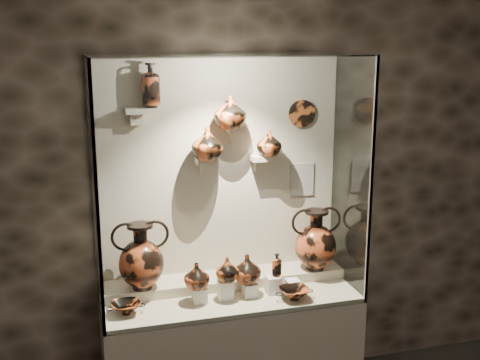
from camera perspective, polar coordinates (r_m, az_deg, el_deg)
The scene contains 34 objects.
wall_back at distance 4.13m, azimuth -2.08°, elevation 0.75°, with size 5.00×0.02×3.20m, color #2B241B.
plinth at distance 4.27m, azimuth -0.88°, elevation -16.10°, with size 1.70×0.60×0.80m, color #BDB198.
front_tier at distance 4.08m, azimuth -0.90°, elevation -11.03°, with size 1.68×0.58×0.03m, color #B9AD8F.
rear_tier at distance 4.22m, azimuth -1.52°, elevation -9.65°, with size 1.70×0.25×0.10m, color #B9AD8F.
back_panel at distance 4.12m, azimuth -2.07°, elevation 0.74°, with size 1.70×0.03×1.60m, color #BDB198.
glass_front at distance 3.55m, azimuth 0.29°, elevation -1.36°, with size 1.70×0.01×1.60m, color white.
glass_left at distance 3.70m, azimuth -13.69°, elevation -1.11°, with size 0.01×0.60×1.60m, color white.
glass_right at distance 4.12m, azimuth 10.51°, elevation 0.50°, with size 0.01×0.60×1.60m, color white.
glass_top at distance 3.72m, azimuth -0.99°, elevation 11.74°, with size 1.70×0.60×0.01m, color white.
frame_post_left at distance 3.42m, azimuth -13.38°, elevation -2.28°, with size 0.02×0.02×1.60m, color gray.
frame_post_right at distance 3.86m, azimuth 12.32°, elevation -0.44°, with size 0.02×0.02×1.60m, color gray.
pedestal_a at distance 3.97m, azimuth -3.84°, elevation -10.80°, with size 0.09×0.09×0.10m, color silver.
pedestal_b at distance 3.99m, azimuth -1.42°, elevation -10.35°, with size 0.09×0.09×0.13m, color silver.
pedestal_c at distance 4.04m, azimuth 0.95°, elevation -10.35°, with size 0.09×0.09×0.09m, color silver.
pedestal_d at distance 4.08m, azimuth 3.14°, elevation -9.89°, with size 0.09×0.09×0.12m, color silver.
pedestal_e at distance 4.14m, azimuth 5.00°, elevation -9.92°, with size 0.09×0.09×0.08m, color silver.
bracket_ul at distance 3.88m, azimuth -9.82°, elevation 6.49°, with size 0.14×0.12×0.04m, color #BDB198.
bracket_ca at distance 4.01m, azimuth -3.21°, elevation 1.82°, with size 0.14×0.12×0.04m, color #BDB198.
bracket_cb at distance 4.02m, azimuth -0.46°, elevation 4.77°, with size 0.10×0.12×0.04m, color #BDB198.
bracket_cc at distance 4.10m, azimuth 1.97°, elevation 2.11°, with size 0.14×0.12×0.04m, color #BDB198.
amphora_left at distance 3.97m, azimuth -9.37°, elevation -7.14°, with size 0.36×0.36×0.44m, color #A1401E, non-canonical shape.
amphora_right at distance 4.27m, azimuth 7.18°, elevation -5.63°, with size 0.35×0.35×0.44m, color #A1401E, non-canonical shape.
jug_a at distance 3.90m, azimuth -4.14°, elevation -9.06°, with size 0.17×0.17×0.17m, color #A1401E.
jug_b at distance 3.93m, azimuth -1.21°, elevation -8.48°, with size 0.15×0.15×0.16m, color #B04A1F.
jug_c at distance 4.00m, azimuth 0.66°, elevation -8.43°, with size 0.19×0.19×0.19m, color #A1401E.
lekythos_small at distance 4.04m, azimuth 3.50°, elevation -7.89°, with size 0.08×0.08×0.18m, color #B04A1F, non-canonical shape.
kylix_left at distance 3.87m, azimuth -10.77°, elevation -11.74°, with size 0.23×0.19×0.09m, color #B04A1F, non-canonical shape.
kylix_right at distance 4.01m, azimuth 5.16°, elevation -10.57°, with size 0.25×0.21×0.10m, color #A1401E, non-canonical shape.
lekythos_tall at distance 3.86m, azimuth -8.48°, elevation 9.14°, with size 0.13×0.13×0.32m, color #A1401E, non-canonical shape.
ovoid_vase_a at distance 3.93m, azimuth -3.12°, elevation 3.46°, with size 0.21×0.21×0.22m, color #B04A1F.
ovoid_vase_b at distance 3.93m, azimuth -0.95°, elevation 6.46°, with size 0.21×0.21×0.22m, color #B04A1F.
ovoid_vase_c at distance 4.07m, azimuth 2.77°, elevation 3.52°, with size 0.17×0.17×0.18m, color #B04A1F.
wall_plate at distance 4.21m, azimuth 5.89°, elevation 6.28°, with size 0.19×0.19×0.02m, color #AE5322.
info_placard at distance 4.30m, azimuth 5.88°, elevation 0.03°, with size 0.18×0.01×0.24m, color beige.
Camera 1 is at (-0.95, -1.41, 2.51)m, focal length 45.00 mm.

